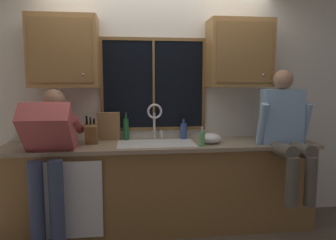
% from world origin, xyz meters
% --- Properties ---
extents(back_wall, '(5.57, 0.12, 2.55)m').
position_xyz_m(back_wall, '(0.00, 0.06, 1.27)').
color(back_wall, silver).
rests_on(back_wall, floor).
extents(window_glass, '(1.10, 0.02, 0.95)m').
position_xyz_m(window_glass, '(-0.06, -0.01, 1.52)').
color(window_glass, black).
extents(window_frame_top, '(1.17, 0.02, 0.04)m').
position_xyz_m(window_frame_top, '(-0.06, -0.02, 2.02)').
color(window_frame_top, brown).
extents(window_frame_bottom, '(1.17, 0.02, 0.04)m').
position_xyz_m(window_frame_bottom, '(-0.06, -0.02, 1.03)').
color(window_frame_bottom, brown).
extents(window_frame_left, '(0.03, 0.02, 0.95)m').
position_xyz_m(window_frame_left, '(-0.63, -0.02, 1.52)').
color(window_frame_left, brown).
extents(window_frame_right, '(0.03, 0.02, 0.95)m').
position_xyz_m(window_frame_right, '(0.51, -0.02, 1.52)').
color(window_frame_right, brown).
extents(window_mullion_center, '(0.02, 0.02, 0.95)m').
position_xyz_m(window_mullion_center, '(-0.06, -0.02, 1.52)').
color(window_mullion_center, brown).
extents(lower_cabinet_run, '(3.17, 0.58, 0.88)m').
position_xyz_m(lower_cabinet_run, '(0.00, -0.29, 0.44)').
color(lower_cabinet_run, olive).
rests_on(lower_cabinet_run, floor).
extents(countertop, '(3.23, 0.62, 0.04)m').
position_xyz_m(countertop, '(0.00, -0.31, 0.90)').
color(countertop, gray).
rests_on(countertop, lower_cabinet_run).
extents(dishwasher_front, '(0.60, 0.02, 0.74)m').
position_xyz_m(dishwasher_front, '(-0.90, -0.61, 0.46)').
color(dishwasher_front, white).
extents(upper_cabinet_left, '(0.68, 0.36, 0.72)m').
position_xyz_m(upper_cabinet_left, '(-0.98, -0.17, 1.86)').
color(upper_cabinet_left, '#9E703D').
extents(upper_cabinet_right, '(0.68, 0.36, 0.72)m').
position_xyz_m(upper_cabinet_right, '(0.86, -0.17, 1.86)').
color(upper_cabinet_right, '#9E703D').
extents(sink, '(0.80, 0.46, 0.21)m').
position_xyz_m(sink, '(-0.06, -0.30, 0.82)').
color(sink, silver).
rests_on(sink, lower_cabinet_run).
extents(faucet, '(0.18, 0.09, 0.40)m').
position_xyz_m(faucet, '(-0.05, -0.12, 1.17)').
color(faucet, silver).
rests_on(faucet, countertop).
extents(person_standing, '(0.53, 0.72, 1.49)m').
position_xyz_m(person_standing, '(-1.07, -0.58, 0.94)').
color(person_standing, '#384260').
rests_on(person_standing, floor).
extents(person_sitting_on_counter, '(0.54, 0.62, 1.26)m').
position_xyz_m(person_sitting_on_counter, '(1.22, -0.57, 1.10)').
color(person_sitting_on_counter, '#595147').
rests_on(person_sitting_on_counter, countertop).
extents(knife_block, '(0.12, 0.18, 0.32)m').
position_xyz_m(knife_block, '(-0.72, -0.27, 1.03)').
color(knife_block, brown).
rests_on(knife_block, countertop).
extents(cutting_board, '(0.24, 0.09, 0.32)m').
position_xyz_m(cutting_board, '(-0.56, -0.08, 1.08)').
color(cutting_board, '#997047').
rests_on(cutting_board, countertop).
extents(mixing_bowl, '(0.22, 0.22, 0.11)m').
position_xyz_m(mixing_bowl, '(0.50, -0.36, 0.97)').
color(mixing_bowl, silver).
rests_on(mixing_bowl, countertop).
extents(soap_dispenser, '(0.06, 0.07, 0.20)m').
position_xyz_m(soap_dispenser, '(0.38, -0.49, 1.00)').
color(soap_dispenser, '#59A566').
rests_on(soap_dispenser, countertop).
extents(bottle_green_glass, '(0.06, 0.06, 0.30)m').
position_xyz_m(bottle_green_glass, '(-0.37, -0.07, 1.05)').
color(bottle_green_glass, '#1E592D').
rests_on(bottle_green_glass, countertop).
extents(bottle_tall_clear, '(0.08, 0.08, 0.23)m').
position_xyz_m(bottle_tall_clear, '(0.27, -0.08, 1.01)').
color(bottle_tall_clear, '#334C8C').
rests_on(bottle_tall_clear, countertop).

